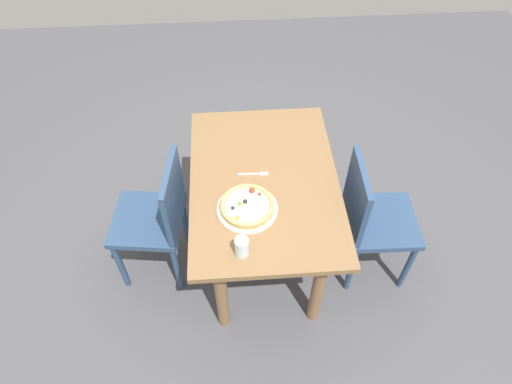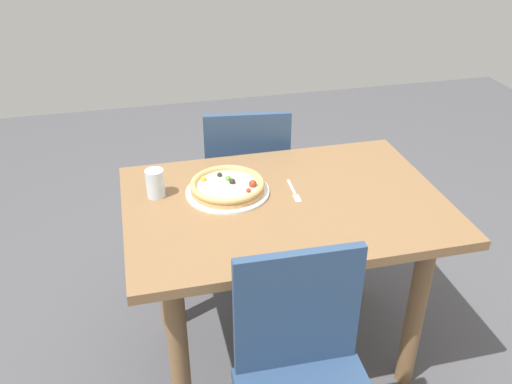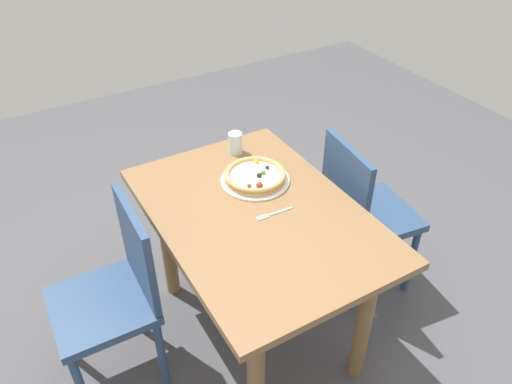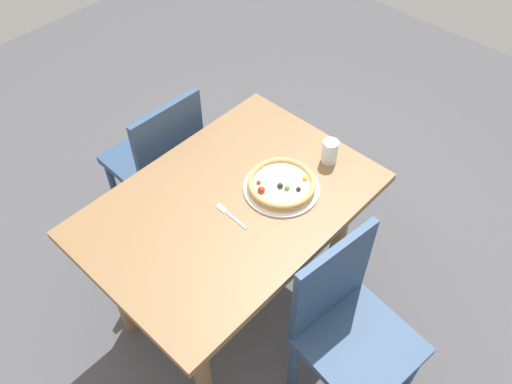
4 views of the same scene
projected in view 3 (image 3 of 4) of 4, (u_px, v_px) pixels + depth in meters
ground_plane at (257, 327)px, 2.52m from camera, size 6.00×6.00×0.00m
dining_table at (257, 235)px, 2.15m from camera, size 1.16×0.80×0.75m
chair_near at (362, 211)px, 2.48m from camera, size 0.45×0.45×0.90m
chair_far at (116, 293)px, 2.05m from camera, size 0.41×0.41×0.90m
plate at (255, 180)px, 2.24m from camera, size 0.31×0.31×0.01m
pizza at (255, 176)px, 2.23m from camera, size 0.28×0.28×0.05m
fork at (272, 214)px, 2.05m from camera, size 0.02×0.17×0.00m
drinking_glass at (235, 143)px, 2.41m from camera, size 0.07×0.07×0.11m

